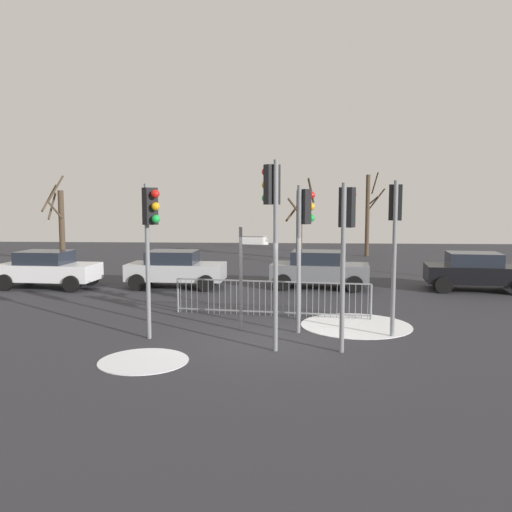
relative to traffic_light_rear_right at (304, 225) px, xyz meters
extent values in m
plane|color=#2D2D33|center=(-0.87, -0.92, -2.82)|extent=(60.00, 60.00, 0.00)
cylinder|color=slate|center=(-0.12, -0.10, -0.90)|extent=(0.11, 0.11, 3.85)
cube|color=black|center=(0.01, 0.01, 0.48)|extent=(0.37, 0.39, 0.90)
sphere|color=red|center=(0.20, 0.17, 0.78)|extent=(0.20, 0.20, 0.20)
sphere|color=orange|center=(0.20, 0.17, 0.48)|extent=(0.20, 0.20, 0.20)
sphere|color=green|center=(0.20, 0.17, 0.18)|extent=(0.20, 0.20, 0.20)
cylinder|color=slate|center=(-3.88, -0.90, -0.89)|extent=(0.11, 0.11, 3.87)
cube|color=black|center=(-3.76, -1.02, 0.50)|extent=(0.38, 0.38, 0.90)
sphere|color=red|center=(-3.58, -1.19, 0.80)|extent=(0.20, 0.20, 0.20)
sphere|color=orange|center=(-3.58, -1.19, 0.50)|extent=(0.20, 0.20, 0.20)
sphere|color=green|center=(-3.58, -1.19, 0.20)|extent=(0.20, 0.20, 0.20)
cylinder|color=slate|center=(-0.68, -1.82, -0.64)|extent=(0.11, 0.11, 4.37)
cube|color=black|center=(-0.77, -1.68, 1.00)|extent=(0.39, 0.36, 0.90)
sphere|color=red|center=(-0.92, -1.48, 1.30)|extent=(0.20, 0.20, 0.20)
sphere|color=orange|center=(-0.92, -1.48, 1.00)|extent=(0.20, 0.20, 0.20)
sphere|color=green|center=(-0.92, -1.48, 0.70)|extent=(0.20, 0.20, 0.20)
cylinder|color=slate|center=(0.84, -1.83, -0.89)|extent=(0.11, 0.11, 3.86)
cube|color=black|center=(0.92, -1.69, 0.48)|extent=(0.39, 0.35, 0.90)
sphere|color=red|center=(1.05, -1.48, 0.78)|extent=(0.20, 0.20, 0.20)
sphere|color=orange|center=(1.05, -1.48, 0.48)|extent=(0.20, 0.20, 0.20)
sphere|color=green|center=(1.05, -1.48, 0.18)|extent=(0.20, 0.20, 0.20)
cylinder|color=slate|center=(2.27, -0.35, -0.84)|extent=(0.11, 0.11, 3.96)
cube|color=black|center=(2.30, -0.19, 0.59)|extent=(0.35, 0.27, 0.90)
sphere|color=red|center=(2.33, 0.06, 0.89)|extent=(0.20, 0.20, 0.20)
sphere|color=orange|center=(2.33, 0.06, 0.59)|extent=(0.20, 0.20, 0.20)
sphere|color=green|center=(2.33, 0.06, 0.29)|extent=(0.20, 0.20, 0.20)
cylinder|color=slate|center=(-1.65, 0.10, -1.44)|extent=(0.09, 0.09, 2.77)
cube|color=white|center=(-1.26, 0.03, -0.40)|extent=(0.69, 0.16, 0.22)
cube|color=slate|center=(-0.89, 1.88, -1.77)|extent=(5.82, 0.78, 0.04)
cube|color=slate|center=(-0.89, 1.88, -2.70)|extent=(5.82, 0.78, 0.04)
cylinder|color=slate|center=(-3.71, 2.24, -2.30)|extent=(0.02, 0.02, 1.05)
cylinder|color=slate|center=(-3.54, 2.22, -2.30)|extent=(0.02, 0.02, 1.05)
cylinder|color=slate|center=(-3.36, 2.20, -2.30)|extent=(0.02, 0.02, 1.05)
cylinder|color=slate|center=(-3.18, 2.17, -2.30)|extent=(0.02, 0.02, 1.05)
cylinder|color=slate|center=(-3.01, 2.15, -2.30)|extent=(0.02, 0.02, 1.05)
cylinder|color=slate|center=(-2.83, 2.13, -2.30)|extent=(0.02, 0.02, 1.05)
cylinder|color=slate|center=(-2.65, 2.11, -2.30)|extent=(0.02, 0.02, 1.05)
cylinder|color=slate|center=(-2.48, 2.08, -2.30)|extent=(0.02, 0.02, 1.05)
cylinder|color=slate|center=(-2.30, 2.06, -2.30)|extent=(0.02, 0.02, 1.05)
cylinder|color=slate|center=(-2.13, 2.04, -2.30)|extent=(0.02, 0.02, 1.05)
cylinder|color=slate|center=(-1.95, 2.02, -2.30)|extent=(0.02, 0.02, 1.05)
cylinder|color=slate|center=(-1.77, 1.99, -2.30)|extent=(0.02, 0.02, 1.05)
cylinder|color=slate|center=(-1.60, 1.97, -2.30)|extent=(0.02, 0.02, 1.05)
cylinder|color=slate|center=(-1.42, 1.95, -2.30)|extent=(0.02, 0.02, 1.05)
cylinder|color=slate|center=(-1.24, 1.92, -2.30)|extent=(0.02, 0.02, 1.05)
cylinder|color=slate|center=(-1.07, 1.90, -2.30)|extent=(0.02, 0.02, 1.05)
cylinder|color=slate|center=(-0.89, 1.88, -2.30)|extent=(0.02, 0.02, 1.05)
cylinder|color=slate|center=(-0.72, 1.86, -2.30)|extent=(0.02, 0.02, 1.05)
cylinder|color=slate|center=(-0.54, 1.83, -2.30)|extent=(0.02, 0.02, 1.05)
cylinder|color=slate|center=(-0.36, 1.81, -2.30)|extent=(0.02, 0.02, 1.05)
cylinder|color=slate|center=(-0.19, 1.79, -2.30)|extent=(0.02, 0.02, 1.05)
cylinder|color=slate|center=(-0.01, 1.77, -2.30)|extent=(0.02, 0.02, 1.05)
cylinder|color=slate|center=(0.17, 1.74, -2.30)|extent=(0.02, 0.02, 1.05)
cylinder|color=slate|center=(0.34, 1.72, -2.30)|extent=(0.02, 0.02, 1.05)
cylinder|color=slate|center=(0.52, 1.70, -2.30)|extent=(0.02, 0.02, 1.05)
cylinder|color=slate|center=(0.70, 1.68, -2.30)|extent=(0.02, 0.02, 1.05)
cylinder|color=slate|center=(0.87, 1.65, -2.30)|extent=(0.02, 0.02, 1.05)
cylinder|color=slate|center=(1.05, 1.63, -2.30)|extent=(0.02, 0.02, 1.05)
cylinder|color=slate|center=(1.22, 1.61, -2.30)|extent=(0.02, 0.02, 1.05)
cylinder|color=slate|center=(1.40, 1.59, -2.30)|extent=(0.02, 0.02, 1.05)
cylinder|color=slate|center=(1.58, 1.56, -2.30)|extent=(0.02, 0.02, 1.05)
cylinder|color=slate|center=(1.75, 1.54, -2.30)|extent=(0.02, 0.02, 1.05)
cylinder|color=slate|center=(1.93, 1.52, -2.30)|extent=(0.02, 0.02, 1.05)
cylinder|color=slate|center=(-3.80, 2.25, -2.30)|extent=(0.06, 0.06, 1.05)
cylinder|color=slate|center=(2.02, 1.51, -2.30)|extent=(0.06, 0.06, 1.05)
cube|color=black|center=(6.87, 6.80, -2.18)|extent=(3.98, 2.16, 0.65)
cube|color=#1E232D|center=(6.72, 6.82, -1.63)|extent=(2.07, 1.73, 0.55)
cylinder|color=black|center=(8.32, 7.48, -2.50)|extent=(0.66, 0.30, 0.64)
cylinder|color=black|center=(5.64, 7.81, -2.50)|extent=(0.66, 0.30, 0.64)
cylinder|color=black|center=(5.43, 6.13, -2.50)|extent=(0.66, 0.30, 0.64)
cube|color=silver|center=(-9.85, 6.48, -2.18)|extent=(3.91, 1.95, 0.65)
cube|color=#1E232D|center=(-10.00, 6.49, -1.63)|extent=(2.00, 1.63, 0.55)
cylinder|color=black|center=(-8.44, 7.23, -2.50)|extent=(0.65, 0.26, 0.64)
cylinder|color=black|center=(-8.56, 5.54, -2.50)|extent=(0.65, 0.26, 0.64)
cylinder|color=black|center=(-11.14, 7.42, -2.50)|extent=(0.65, 0.26, 0.64)
cylinder|color=black|center=(-11.25, 5.72, -2.50)|extent=(0.65, 0.26, 0.64)
cube|color=slate|center=(0.87, 7.08, -2.18)|extent=(3.97, 2.12, 0.65)
cube|color=#1E232D|center=(0.73, 7.09, -1.63)|extent=(2.06, 1.70, 0.55)
cylinder|color=black|center=(2.31, 7.77, -2.50)|extent=(0.66, 0.29, 0.64)
cylinder|color=black|center=(2.12, 6.08, -2.50)|extent=(0.66, 0.29, 0.64)
cylinder|color=black|center=(-0.37, 8.07, -2.50)|extent=(0.66, 0.29, 0.64)
cylinder|color=black|center=(-0.56, 6.38, -2.50)|extent=(0.66, 0.29, 0.64)
cube|color=#B2B5BA|center=(-4.82, 6.87, -2.18)|extent=(3.86, 1.84, 0.65)
cube|color=#1E232D|center=(-4.97, 6.88, -1.63)|extent=(1.95, 1.57, 0.55)
cylinder|color=black|center=(-3.44, 7.67, -2.50)|extent=(0.65, 0.24, 0.64)
cylinder|color=black|center=(-3.50, 5.97, -2.50)|extent=(0.65, 0.24, 0.64)
cylinder|color=black|center=(-6.14, 7.77, -2.50)|extent=(0.65, 0.24, 0.64)
cylinder|color=black|center=(-6.20, 6.07, -2.50)|extent=(0.65, 0.24, 0.64)
cylinder|color=#473828|center=(-12.65, 14.26, -0.83)|extent=(0.30, 0.30, 3.99)
cylinder|color=#473828|center=(-12.79, 13.86, 0.10)|extent=(0.90, 0.40, 0.89)
cylinder|color=#473828|center=(-13.34, 14.36, 0.76)|extent=(0.32, 1.46, 1.48)
cylinder|color=#473828|center=(-13.15, 14.26, 0.33)|extent=(0.11, 1.07, 1.47)
cylinder|color=#473828|center=(-13.05, 14.53, 1.26)|extent=(0.69, 0.92, 1.49)
cylinder|color=#473828|center=(4.51, 19.27, -0.31)|extent=(0.26, 0.26, 5.03)
cylinder|color=#473828|center=(5.08, 19.69, 0.64)|extent=(0.96, 1.24, 1.46)
cylinder|color=#473828|center=(4.87, 19.55, 0.59)|extent=(0.66, 0.81, 0.67)
cylinder|color=#473828|center=(4.95, 19.37, 1.69)|extent=(0.31, 0.96, 1.32)
cylinder|color=#473828|center=(0.28, 17.32, -0.82)|extent=(0.36, 0.36, 4.00)
cylinder|color=#473828|center=(0.73, 17.14, 0.69)|extent=(0.52, 1.02, 1.04)
cylinder|color=#473828|center=(-0.01, 16.96, 0.26)|extent=(0.88, 0.74, 1.04)
cylinder|color=#473828|center=(0.94, 17.14, 1.20)|extent=(0.51, 1.42, 1.43)
cylinder|color=#473828|center=(-0.10, 17.71, -0.07)|extent=(0.92, 0.92, 1.10)
cylinder|color=white|center=(1.50, 0.79, -2.82)|extent=(3.06, 3.06, 0.01)
cylinder|color=white|center=(-3.51, -2.79, -2.82)|extent=(1.95, 1.95, 0.01)
camera|label=1|loc=(-0.42, -13.74, 0.65)|focal=37.09mm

